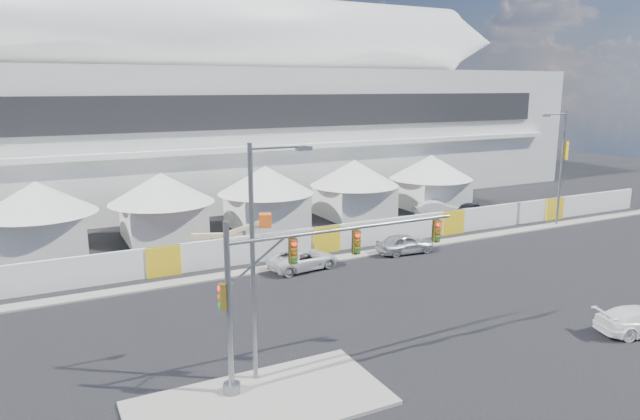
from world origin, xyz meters
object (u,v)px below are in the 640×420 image
pickup_curb (303,259)px  streetlight_median (258,247)px  traffic_mast (285,288)px  streetlight_curb (560,161)px  boom_lift (210,248)px  lot_car_a (437,209)px  sedan_silver (405,244)px  lot_car_b (471,210)px

pickup_curb → streetlight_median: streetlight_median is taller
traffic_mast → streetlight_median: (-0.87, 0.68, 1.66)m
pickup_curb → traffic_mast: bearing=145.2°
pickup_curb → streetlight_curb: (25.22, 0.93, 5.17)m
traffic_mast → streetlight_median: streetlight_median is taller
pickup_curb → boom_lift: boom_lift is taller
lot_car_a → boom_lift: bearing=125.3°
lot_car_a → traffic_mast: (-25.36, -22.14, 3.42)m
boom_lift → sedan_silver: bearing=2.6°
pickup_curb → streetlight_median: bearing=141.0°
sedan_silver → lot_car_b: size_ratio=0.97×
streetlight_median → pickup_curb: bearing=58.0°
pickup_curb → traffic_mast: size_ratio=0.45×
boom_lift → pickup_curb: bearing=-20.7°
pickup_curb → lot_car_b: size_ratio=1.10×
sedan_silver → streetlight_curb: (16.88, 1.00, 5.11)m
sedan_silver → lot_car_a: (9.90, 8.76, 0.00)m
lot_car_a → traffic_mast: size_ratio=0.42×
traffic_mast → streetlight_curb: streetlight_curb is taller
sedan_silver → streetlight_curb: size_ratio=0.44×
traffic_mast → streetlight_curb: (32.34, 14.37, 1.68)m
traffic_mast → streetlight_curb: size_ratio=1.09×
pickup_curb → lot_car_a: 20.21m
lot_car_a → streetlight_curb: size_ratio=0.45×
lot_car_b → boom_lift: size_ratio=0.65×
traffic_mast → lot_car_b: bearing=36.0°
streetlight_median → streetlight_curb: bearing=22.4°
sedan_silver → boom_lift: 14.26m
pickup_curb → lot_car_a: bearing=-71.4°
sedan_silver → lot_car_a: size_ratio=0.96×
sedan_silver → streetlight_median: (-16.34, -12.70, 5.09)m
sedan_silver → boom_lift: boom_lift is taller
lot_car_b → streetlight_median: (-28.71, -19.55, 5.07)m
lot_car_b → streetlight_median: bearing=97.8°
sedan_silver → streetlight_median: bearing=132.7°
lot_car_b → streetlight_median: size_ratio=0.46×
traffic_mast → streetlight_curb: 35.43m
streetlight_median → lot_car_b: bearing=34.3°
lot_car_a → sedan_silver: bearing=157.1°
streetlight_curb → lot_car_a: bearing=131.9°
traffic_mast → boom_lift: bearing=83.6°
sedan_silver → lot_car_b: 14.14m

